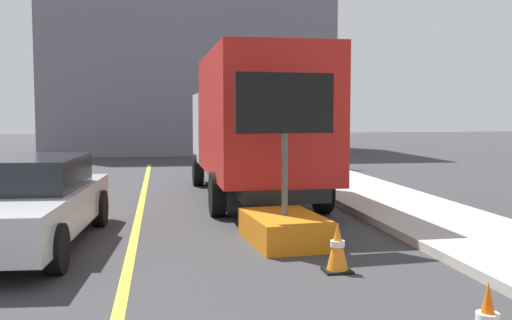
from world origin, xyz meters
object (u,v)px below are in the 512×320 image
Objects in this scene: arrow_board_trailer at (285,213)px; box_truck at (253,123)px; pickup_car at (22,202)px; highway_guide_sign at (271,78)px; traffic_cone_mid_lane at (337,248)px.

box_truck reaches higher than arrow_board_trailer.
box_truck is 1.58× the size of pickup_car.
traffic_cone_mid_lane is at bearing -97.47° from highway_guide_sign.
arrow_board_trailer is 1.82m from traffic_cone_mid_lane.
highway_guide_sign is (6.42, 13.36, 2.73)m from pickup_car.
pickup_car is 7.72× the size of traffic_cone_mid_lane.
arrow_board_trailer is at bearing 100.43° from traffic_cone_mid_lane.
box_truck is (0.24, 4.74, 1.35)m from arrow_board_trailer.
arrow_board_trailer is 0.34× the size of box_truck.
box_truck reaches higher than pickup_car.
highway_guide_sign is (2.13, 9.03, 1.60)m from box_truck.
traffic_cone_mid_lane is at bearing -26.57° from pickup_car.
arrow_board_trailer is at bearing -92.90° from box_truck.
traffic_cone_mid_lane is at bearing -89.22° from box_truck.
arrow_board_trailer is 14.28m from highway_guide_sign.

